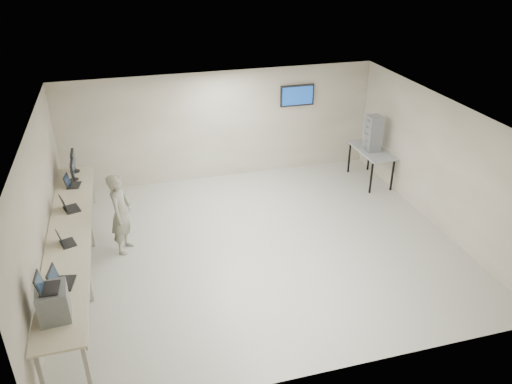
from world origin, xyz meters
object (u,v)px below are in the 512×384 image
object	(u,v)px
workbench	(70,237)
side_table	(372,152)
soldier	(121,214)
equipment_box	(53,303)

from	to	relation	value
workbench	side_table	size ratio (longest dim) A/B	4.11
side_table	soldier	bearing A→B (deg)	-165.88
soldier	side_table	distance (m)	6.45
soldier	side_table	bearing A→B (deg)	-54.68
workbench	side_table	xyz separation A→B (m)	(7.19, 2.16, -0.02)
side_table	workbench	bearing A→B (deg)	-163.29
workbench	equipment_box	xyz separation A→B (m)	(-0.06, -2.28, 0.32)
workbench	side_table	distance (m)	7.50
workbench	soldier	distance (m)	1.10
equipment_box	workbench	bearing A→B (deg)	83.71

